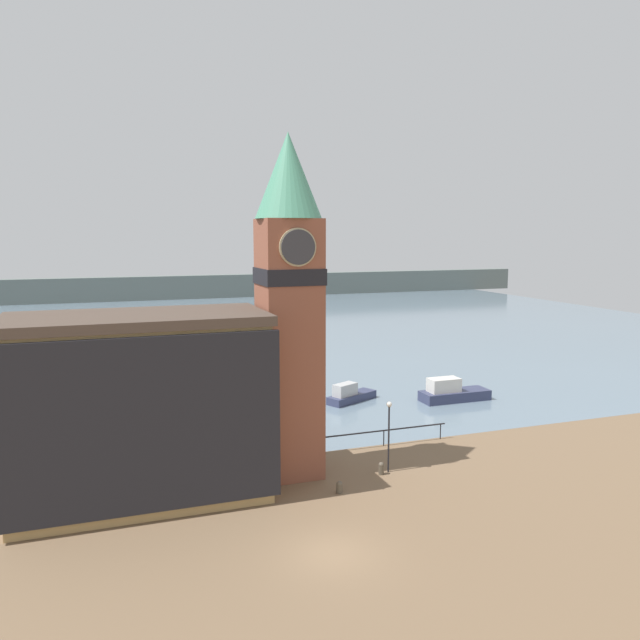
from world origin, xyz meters
TOP-DOWN VIEW (x-y plane):
  - ground_plane at (0.00, 0.00)m, footprint 160.00×160.00m
  - water at (0.00, 72.18)m, footprint 160.00×120.00m
  - far_shoreline at (0.00, 112.18)m, footprint 180.00×3.00m
  - pier_railing at (8.12, 11.93)m, footprint 9.09×0.08m
  - clock_tower at (0.97, 9.50)m, footprint 3.70×3.70m
  - pier_building at (-7.32, 8.71)m, footprint 13.16×6.57m
  - boat_near at (10.13, 22.78)m, footprint 4.87×3.37m
  - boat_far at (18.30, 20.25)m, footprint 5.88×2.03m
  - mooring_bollard_near at (2.65, 5.93)m, footprint 0.36×0.36m
  - mooring_bollard_far at (5.87, 7.52)m, footprint 0.33×0.33m
  - lamp_post at (6.43, 7.74)m, footprint 0.32×0.32m

SIDE VIEW (x-z plane):
  - water at x=0.00m, z-range 0.00..0.00m
  - ground_plane at x=0.00m, z-range 0.00..0.00m
  - mooring_bollard_near at x=2.65m, z-range 0.02..0.67m
  - mooring_bollard_far at x=5.87m, z-range 0.03..0.76m
  - boat_near at x=10.13m, z-range -0.23..1.41m
  - boat_far at x=18.30m, z-range -0.28..1.70m
  - pier_railing at x=8.12m, z-range 0.39..1.48m
  - far_shoreline at x=0.00m, z-range 0.00..5.00m
  - lamp_post at x=6.43m, z-range 0.81..5.04m
  - pier_building at x=-7.32m, z-range 0.02..9.81m
  - clock_tower at x=0.97m, z-range 0.61..19.93m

